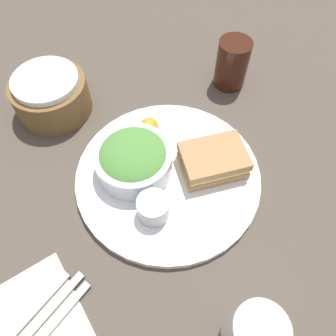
{
  "coord_description": "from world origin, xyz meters",
  "views": [
    {
      "loc": [
        -0.17,
        -0.25,
        0.52
      ],
      "look_at": [
        0.0,
        0.0,
        0.04
      ],
      "focal_mm": 35.0,
      "sensor_mm": 36.0,
      "label": 1
    }
  ],
  "objects_px": {
    "sandwich": "(213,161)",
    "water_glass": "(252,334)",
    "plate": "(168,176)",
    "spoon": "(28,317)",
    "drink_glass": "(232,64)",
    "fork": "(45,334)",
    "knife": "(36,325)",
    "salad_bowl": "(134,159)",
    "bread_basket": "(51,95)",
    "dressing_cup": "(153,208)"
  },
  "relations": [
    {
      "from": "sandwich",
      "to": "water_glass",
      "type": "relative_size",
      "value": 1.2
    },
    {
      "from": "plate",
      "to": "spoon",
      "type": "distance_m",
      "value": 0.31
    },
    {
      "from": "drink_glass",
      "to": "fork",
      "type": "relative_size",
      "value": 0.61
    },
    {
      "from": "fork",
      "to": "water_glass",
      "type": "relative_size",
      "value": 1.58
    },
    {
      "from": "fork",
      "to": "knife",
      "type": "distance_m",
      "value": 0.02
    },
    {
      "from": "plate",
      "to": "water_glass",
      "type": "height_order",
      "value": "water_glass"
    },
    {
      "from": "water_glass",
      "to": "salad_bowl",
      "type": "bearing_deg",
      "value": 88.16
    },
    {
      "from": "drink_glass",
      "to": "water_glass",
      "type": "xyz_separation_m",
      "value": [
        -0.3,
        -0.41,
        0.0
      ]
    },
    {
      "from": "sandwich",
      "to": "fork",
      "type": "height_order",
      "value": "sandwich"
    },
    {
      "from": "knife",
      "to": "spoon",
      "type": "distance_m",
      "value": 0.02
    },
    {
      "from": "spoon",
      "to": "plate",
      "type": "bearing_deg",
      "value": 176.7
    },
    {
      "from": "salad_bowl",
      "to": "bread_basket",
      "type": "distance_m",
      "value": 0.24
    },
    {
      "from": "spoon",
      "to": "dressing_cup",
      "type": "bearing_deg",
      "value": 169.1
    },
    {
      "from": "sandwich",
      "to": "drink_glass",
      "type": "height_order",
      "value": "drink_glass"
    },
    {
      "from": "fork",
      "to": "drink_glass",
      "type": "bearing_deg",
      "value": -174.04
    },
    {
      "from": "salad_bowl",
      "to": "water_glass",
      "type": "height_order",
      "value": "water_glass"
    },
    {
      "from": "drink_glass",
      "to": "plate",
      "type": "bearing_deg",
      "value": -151.92
    },
    {
      "from": "bread_basket",
      "to": "spoon",
      "type": "height_order",
      "value": "bread_basket"
    },
    {
      "from": "dressing_cup",
      "to": "drink_glass",
      "type": "bearing_deg",
      "value": 30.52
    },
    {
      "from": "sandwich",
      "to": "knife",
      "type": "bearing_deg",
      "value": -169.24
    },
    {
      "from": "spoon",
      "to": "sandwich",
      "type": "bearing_deg",
      "value": 168.87
    },
    {
      "from": "plate",
      "to": "salad_bowl",
      "type": "bearing_deg",
      "value": 135.61
    },
    {
      "from": "salad_bowl",
      "to": "dressing_cup",
      "type": "distance_m",
      "value": 0.1
    },
    {
      "from": "plate",
      "to": "bread_basket",
      "type": "distance_m",
      "value": 0.29
    },
    {
      "from": "salad_bowl",
      "to": "plate",
      "type": "bearing_deg",
      "value": -44.39
    },
    {
      "from": "salad_bowl",
      "to": "knife",
      "type": "xyz_separation_m",
      "value": [
        -0.25,
        -0.15,
        -0.04
      ]
    },
    {
      "from": "salad_bowl",
      "to": "water_glass",
      "type": "distance_m",
      "value": 0.32
    },
    {
      "from": "dressing_cup",
      "to": "bread_basket",
      "type": "height_order",
      "value": "bread_basket"
    },
    {
      "from": "bread_basket",
      "to": "water_glass",
      "type": "xyz_separation_m",
      "value": [
        0.05,
        -0.55,
        0.01
      ]
    },
    {
      "from": "knife",
      "to": "spoon",
      "type": "height_order",
      "value": "same"
    },
    {
      "from": "plate",
      "to": "dressing_cup",
      "type": "distance_m",
      "value": 0.09
    },
    {
      "from": "plate",
      "to": "water_glass",
      "type": "xyz_separation_m",
      "value": [
        -0.05,
        -0.28,
        0.05
      ]
    },
    {
      "from": "bread_basket",
      "to": "fork",
      "type": "bearing_deg",
      "value": -115.27
    },
    {
      "from": "plate",
      "to": "knife",
      "type": "xyz_separation_m",
      "value": [
        -0.29,
        -0.1,
        -0.0
      ]
    },
    {
      "from": "sandwich",
      "to": "dressing_cup",
      "type": "height_order",
      "value": "sandwich"
    },
    {
      "from": "drink_glass",
      "to": "salad_bowl",
      "type": "bearing_deg",
      "value": -162.9
    },
    {
      "from": "drink_glass",
      "to": "dressing_cup",
      "type": "bearing_deg",
      "value": -149.48
    },
    {
      "from": "bread_basket",
      "to": "drink_glass",
      "type": "bearing_deg",
      "value": -21.38
    },
    {
      "from": "drink_glass",
      "to": "spoon",
      "type": "distance_m",
      "value": 0.59
    },
    {
      "from": "dressing_cup",
      "to": "salad_bowl",
      "type": "bearing_deg",
      "value": 78.89
    },
    {
      "from": "dressing_cup",
      "to": "fork",
      "type": "bearing_deg",
      "value": -163.1
    },
    {
      "from": "plate",
      "to": "fork",
      "type": "distance_m",
      "value": 0.31
    },
    {
      "from": "bread_basket",
      "to": "water_glass",
      "type": "relative_size",
      "value": 1.37
    },
    {
      "from": "sandwich",
      "to": "salad_bowl",
      "type": "bearing_deg",
      "value": 147.69
    },
    {
      "from": "sandwich",
      "to": "knife",
      "type": "distance_m",
      "value": 0.38
    },
    {
      "from": "salad_bowl",
      "to": "spoon",
      "type": "height_order",
      "value": "salad_bowl"
    },
    {
      "from": "bread_basket",
      "to": "water_glass",
      "type": "distance_m",
      "value": 0.55
    },
    {
      "from": "sandwich",
      "to": "spoon",
      "type": "distance_m",
      "value": 0.38
    },
    {
      "from": "fork",
      "to": "spoon",
      "type": "xyz_separation_m",
      "value": [
        -0.01,
        0.03,
        0.0
      ]
    },
    {
      "from": "plate",
      "to": "fork",
      "type": "bearing_deg",
      "value": -157.5
    }
  ]
}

